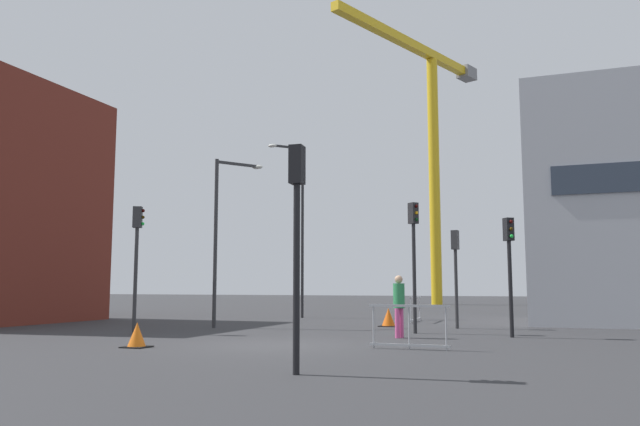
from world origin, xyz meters
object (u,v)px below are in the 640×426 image
object	(u,v)px
traffic_light_crosswalk	(297,219)
streetlamp_tall	(299,217)
pedestrian_walking	(399,301)
traffic_cone_orange	(388,318)
traffic_light_median	(137,248)
traffic_cone_by_barrier	(137,336)
traffic_light_corner	(414,246)
streetlamp_short	(223,225)
construction_crane	(430,127)
traffic_light_island	(456,262)
traffic_light_far	(509,256)

from	to	relation	value
traffic_light_crosswalk	streetlamp_tall	bearing A→B (deg)	111.85
pedestrian_walking	traffic_cone_orange	xyz separation A→B (m)	(-1.55, 4.99, -0.76)
traffic_light_median	traffic_cone_by_barrier	bearing A→B (deg)	-52.72
traffic_light_corner	traffic_cone_orange	bearing A→B (deg)	118.05
traffic_light_median	traffic_light_corner	distance (m)	9.12
traffic_cone_orange	streetlamp_short	bearing A→B (deg)	-154.66
construction_crane	streetlamp_short	xyz separation A→B (m)	(-2.66, -30.31, -10.96)
traffic_light_island	pedestrian_walking	distance (m)	5.03
streetlamp_tall	streetlamp_short	xyz separation A→B (m)	(-0.09, -7.44, -1.08)
streetlamp_tall	traffic_light_median	bearing A→B (deg)	-96.83
traffic_light_median	traffic_light_far	world-z (taller)	traffic_light_median
construction_crane	traffic_light_far	bearing A→B (deg)	-76.14
construction_crane	traffic_light_crosswalk	bearing A→B (deg)	-83.56
traffic_cone_orange	pedestrian_walking	bearing A→B (deg)	-72.76
streetlamp_tall	streetlamp_short	bearing A→B (deg)	-90.70
pedestrian_walking	traffic_cone_orange	world-z (taller)	pedestrian_walking
traffic_cone_orange	construction_crane	bearing A→B (deg)	96.28
construction_crane	pedestrian_walking	world-z (taller)	construction_crane
traffic_light_island	pedestrian_walking	bearing A→B (deg)	-102.57
traffic_light_crosswalk	traffic_cone_orange	size ratio (longest dim) A/B	5.86
streetlamp_tall	traffic_light_crosswalk	distance (m)	19.38
traffic_light_corner	traffic_cone_by_barrier	world-z (taller)	traffic_light_corner
streetlamp_short	traffic_cone_orange	bearing A→B (deg)	25.34
traffic_light_corner	pedestrian_walking	bearing A→B (deg)	-92.80
traffic_light_median	pedestrian_walking	world-z (taller)	traffic_light_median
traffic_light_corner	streetlamp_short	bearing A→B (deg)	176.99
traffic_light_corner	pedestrian_walking	xyz separation A→B (m)	(-0.09, -1.91, -1.77)
construction_crane	traffic_light_corner	world-z (taller)	construction_crane
construction_crane	traffic_cone_orange	size ratio (longest dim) A/B	31.25
streetlamp_short	traffic_cone_by_barrier	world-z (taller)	streetlamp_short
traffic_light_island	traffic_cone_orange	size ratio (longest dim) A/B	5.13
traffic_light_crosswalk	streetlamp_short	bearing A→B (deg)	124.82
traffic_light_median	traffic_light_crosswalk	size ratio (longest dim) A/B	1.02
traffic_light_crosswalk	traffic_light_corner	bearing A→B (deg)	89.54
streetlamp_tall	traffic_light_corner	world-z (taller)	streetlamp_tall
traffic_light_median	traffic_light_island	world-z (taller)	traffic_light_median
construction_crane	streetlamp_short	bearing A→B (deg)	-95.01
streetlamp_tall	traffic_light_crosswalk	world-z (taller)	streetlamp_tall
streetlamp_short	traffic_cone_by_barrier	size ratio (longest dim) A/B	10.11
construction_crane	traffic_light_median	world-z (taller)	construction_crane
traffic_light_island	traffic_cone_by_barrier	bearing A→B (deg)	-124.04
pedestrian_walking	traffic_cone_orange	distance (m)	5.28
traffic_light_median	traffic_light_island	size ratio (longest dim) A/B	1.16
streetlamp_short	traffic_light_island	bearing A→B (deg)	16.36
traffic_light_far	traffic_light_corner	size ratio (longest dim) A/B	0.84
streetlamp_short	pedestrian_walking	xyz separation A→B (m)	(7.25, -2.30, -2.73)
streetlamp_tall	streetlamp_short	distance (m)	7.52
streetlamp_short	pedestrian_walking	bearing A→B (deg)	-17.59
streetlamp_short	traffic_light_far	xyz separation A→B (m)	(10.38, -0.97, -1.38)
traffic_light_island	traffic_light_corner	world-z (taller)	traffic_light_corner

